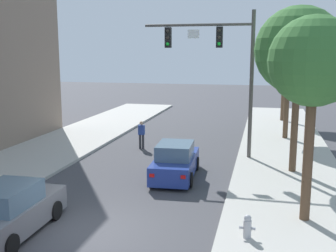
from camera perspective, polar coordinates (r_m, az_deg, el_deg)
The scene contains 11 objects.
ground_plane at distance 13.83m, azimuth -10.69°, elevation -13.84°, with size 120.00×120.00×0.00m, color #424247.
sidewalk_right at distance 12.82m, azimuth 18.12°, elevation -15.82°, with size 5.00×60.00×0.15m, color #B2AFA8.
traffic_signal_mast at distance 21.52m, azimuth 7.36°, elevation 9.35°, with size 5.68×0.38×7.50m.
car_lead_blue at distance 18.59m, azimuth 1.03°, elevation -4.98°, with size 2.02×4.32×1.60m.
car_following_grey at distance 13.89m, azimuth -21.02°, elevation -11.03°, with size 1.87×4.26×1.60m.
pedestrian_crossing_road at distance 24.01m, azimuth -3.68°, elevation -1.05°, with size 0.36×0.22×1.64m.
fire_hydrant at distance 12.77m, azimuth 10.92°, elevation -13.47°, with size 0.48×0.24×0.72m.
street_tree_nearest at distance 13.63m, azimuth 19.52°, elevation 8.22°, with size 2.84×2.84×6.58m.
street_tree_second at distance 19.34m, azimuth 17.63°, elevation 9.91°, with size 3.88×3.88×7.46m.
street_tree_third at distance 27.00m, azimuth 16.40°, elevation 9.37°, with size 4.14×4.14×7.32m.
street_tree_farthest at distance 34.08m, azimuth 15.94°, elevation 10.04°, with size 2.81×2.81×7.04m.
Camera 1 is at (5.25, -11.51, 5.60)m, focal length 44.08 mm.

